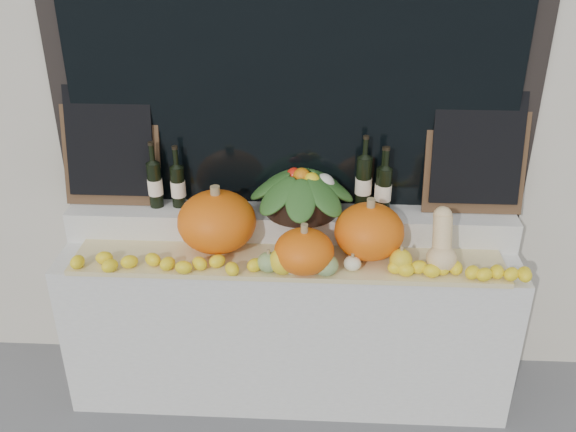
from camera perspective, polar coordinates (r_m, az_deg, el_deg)
The scene contains 17 objects.
display_sill at distance 3.49m, azimuth 0.07°, elevation -9.35°, with size 2.30×0.55×0.88m, color silver.
rear_tier at distance 3.34m, azimuth 0.20°, elevation -0.64°, with size 2.30×0.25×0.16m, color silver.
straw_bedding at distance 3.13m, azimuth -0.05°, elevation -4.11°, with size 2.10×0.32×0.03m, color tan.
pumpkin_left at distance 3.17m, azimuth -6.34°, elevation -0.49°, with size 0.39×0.39×0.30m, color orange.
pumpkin_right at distance 3.12m, azimuth 7.22°, elevation -1.36°, with size 0.34×0.34×0.27m, color orange.
pumpkin_center at distance 3.00m, azimuth 1.44°, elevation -3.15°, with size 0.28×0.28×0.21m, color orange.
butternut_squash at distance 3.09m, azimuth 13.52°, elevation -2.50°, with size 0.14×0.21×0.29m.
decorative_gourds at distance 3.01m, azimuth 2.65°, elevation -4.14°, with size 0.73×0.17×0.16m.
lemon_heap at distance 3.02m, azimuth -0.16°, elevation -4.50°, with size 2.20×0.16×0.06m, color yellow, non-canonical shape.
produce_bowl at distance 3.23m, azimuth 1.22°, elevation 2.33°, with size 0.56×0.56×0.25m.
wine_bottle_far_left at distance 3.35m, azimuth -11.74°, elevation 2.81°, with size 0.08×0.08×0.35m.
wine_bottle_near_left at distance 3.34m, azimuth -9.75°, elevation 2.67°, with size 0.08×0.08×0.33m.
wine_bottle_tall at distance 3.26m, azimuth 6.72°, elevation 2.94°, with size 0.08×0.08×0.40m.
wine_bottle_near_right at distance 3.26m, azimuth 8.53°, elevation 2.34°, with size 0.08×0.08×0.35m.
wine_bottle_far_right at distance 3.27m, azimuth 8.37°, elevation 2.41°, with size 0.08×0.08×0.35m.
chalkboard_left at distance 3.39m, azimuth -15.54°, elevation 6.22°, with size 0.50×0.15×0.61m.
chalkboard_right at distance 3.31m, azimuth 16.44°, elevation 5.59°, with size 0.50×0.15×0.61m.
Camera 1 is at (0.14, -1.26, 2.54)m, focal length 40.00 mm.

